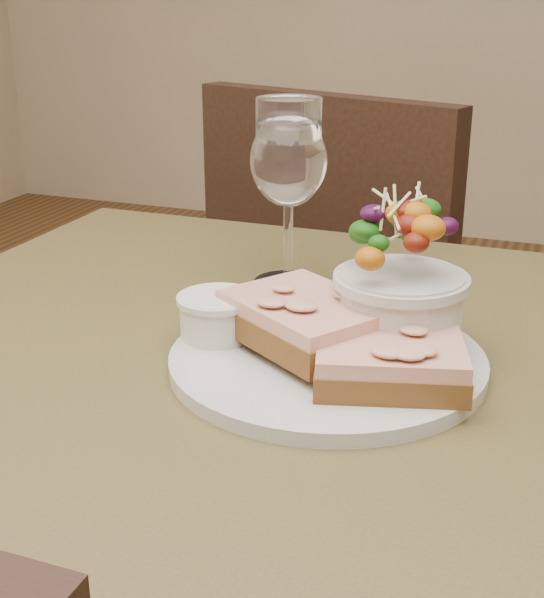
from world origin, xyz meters
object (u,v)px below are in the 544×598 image
at_px(cafe_table, 272,479).
at_px(sandwich_back, 306,320).
at_px(salad_bowl, 401,276).
at_px(ramekin, 218,314).
at_px(dinner_plate, 327,361).
at_px(sandwich_front, 390,363).
at_px(chair_far, 373,435).
at_px(wine_glass, 289,166).

xyz_separation_m(cafe_table, sandwich_back, (0.02, 0.03, 0.14)).
bearing_deg(salad_bowl, ramekin, -166.28).
relative_size(dinner_plate, salad_bowl, 2.01).
xyz_separation_m(dinner_plate, salad_bowl, (0.05, 0.04, 0.07)).
xyz_separation_m(cafe_table, sandwich_front, (0.10, -0.01, 0.13)).
bearing_deg(dinner_plate, sandwich_front, -28.74).
bearing_deg(chair_far, salad_bowl, 122.50).
distance_m(cafe_table, chair_far, 0.79).
height_order(sandwich_front, sandwich_back, sandwich_back).
bearing_deg(wine_glass, chair_far, 91.89).
relative_size(ramekin, wine_glass, 0.36).
xyz_separation_m(salad_bowl, wine_glass, (-0.14, 0.14, 0.05)).
relative_size(dinner_plate, wine_glass, 1.46).
bearing_deg(chair_far, sandwich_back, 116.17).
distance_m(salad_bowl, wine_glass, 0.20).
bearing_deg(ramekin, dinner_plate, -1.93).
xyz_separation_m(sandwich_back, ramekin, (-0.08, -0.00, -0.01)).
bearing_deg(sandwich_back, dinner_plate, 19.82).
distance_m(cafe_table, dinner_plate, 0.12).
bearing_deg(ramekin, wine_glass, 89.28).
xyz_separation_m(chair_far, wine_glass, (0.02, -0.51, 0.58)).
xyz_separation_m(ramekin, wine_glass, (0.00, 0.17, 0.09)).
bearing_deg(dinner_plate, salad_bowl, 38.62).
bearing_deg(dinner_plate, wine_glass, 118.68).
relative_size(cafe_table, sandwich_front, 6.21).
height_order(cafe_table, sandwich_back, sandwich_back).
bearing_deg(chair_far, dinner_plate, 117.78).
height_order(cafe_table, salad_bowl, salad_bowl).
bearing_deg(dinner_plate, ramekin, 178.07).
height_order(cafe_table, wine_glass, wine_glass).
bearing_deg(sandwich_back, sandwich_front, 7.99).
bearing_deg(wine_glass, ramekin, -90.72).
bearing_deg(dinner_plate, sandwich_back, 166.77).
distance_m(sandwich_back, ramekin, 0.08).
distance_m(dinner_plate, wine_glass, 0.23).
bearing_deg(salad_bowl, sandwich_back, -153.59).
height_order(sandwich_back, ramekin, sandwich_back).
relative_size(sandwich_back, wine_glass, 0.90).
bearing_deg(dinner_plate, cafe_table, -151.28).
bearing_deg(cafe_table, sandwich_back, 53.70).
relative_size(ramekin, salad_bowl, 0.50).
height_order(chair_far, ramekin, chair_far).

